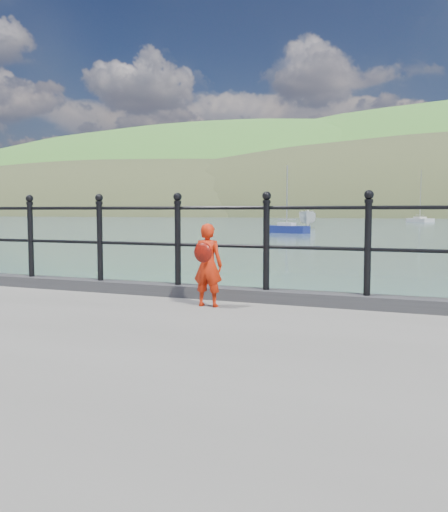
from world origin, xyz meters
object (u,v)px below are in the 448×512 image
at_px(sailboat_deep, 420,220).
at_px(launch_white, 308,219).
at_px(sailboat_port, 287,230).
at_px(railing, 221,234).
at_px(child, 207,264).

bearing_deg(sailboat_deep, launch_white, -48.77).
relative_size(sailboat_deep, sailboat_port, 1.51).
bearing_deg(railing, child, -83.34).
bearing_deg(child, sailboat_port, -77.73).
bearing_deg(launch_white, railing, -87.73).
distance_m(railing, sailboat_deep, 102.20).
xyz_separation_m(child, sailboat_deep, (-1.28, 102.75, -1.15)).
bearing_deg(railing, sailboat_deep, 90.68).
xyz_separation_m(child, launch_white, (-13.34, 62.49, -0.39)).
relative_size(launch_white, sailboat_deep, 0.58).
bearing_deg(launch_white, child, -87.78).
relative_size(railing, launch_white, 3.18).
relative_size(child, sailboat_deep, 0.10).
relative_size(child, launch_white, 0.17).
bearing_deg(sailboat_deep, railing, -31.41).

